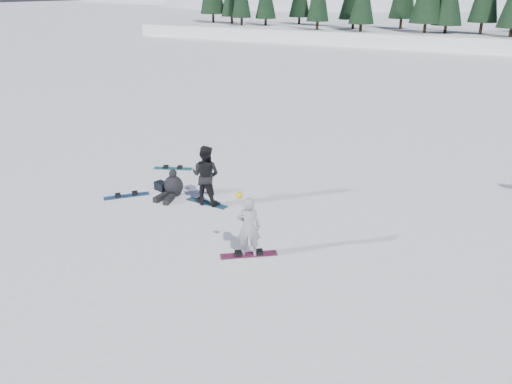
# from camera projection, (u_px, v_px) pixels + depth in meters

# --- Properties ---
(ground) EXTENTS (420.00, 420.00, 0.00)m
(ground) POSITION_uv_depth(u_px,v_px,m) (260.00, 234.00, 14.28)
(ground) COLOR white
(ground) RESTS_ON ground
(alpine_backdrop) EXTENTS (412.50, 227.00, 53.20)m
(alpine_backdrop) POSITION_uv_depth(u_px,v_px,m) (479.00, 49.00, 178.58)
(alpine_backdrop) COLOR white
(alpine_backdrop) RESTS_ON ground
(snowboarder_woman) EXTENTS (0.72, 0.62, 1.81)m
(snowboarder_woman) POSITION_uv_depth(u_px,v_px,m) (249.00, 227.00, 12.81)
(snowboarder_woman) COLOR #949599
(snowboarder_woman) RESTS_ON ground
(snowboarder_man) EXTENTS (1.03, 0.84, 1.97)m
(snowboarder_man) POSITION_uv_depth(u_px,v_px,m) (206.00, 175.00, 15.90)
(snowboarder_man) COLOR black
(snowboarder_man) RESTS_ON ground
(seated_rider) EXTENTS (0.75, 1.16, 0.94)m
(seated_rider) POSITION_uv_depth(u_px,v_px,m) (173.00, 186.00, 16.69)
(seated_rider) COLOR black
(seated_rider) RESTS_ON ground
(gear_bag) EXTENTS (0.51, 0.40, 0.30)m
(gear_bag) POSITION_uv_depth(u_px,v_px,m) (161.00, 186.00, 17.30)
(gear_bag) COLOR black
(gear_bag) RESTS_ON ground
(snowboard_woman) EXTENTS (1.37, 1.12, 0.03)m
(snowboard_woman) POSITION_uv_depth(u_px,v_px,m) (249.00, 255.00, 13.13)
(snowboard_woman) COLOR #8F1F4F
(snowboard_woman) RESTS_ON ground
(snowboard_man) EXTENTS (1.51, 0.36, 0.03)m
(snowboard_man) POSITION_uv_depth(u_px,v_px,m) (207.00, 203.00, 16.27)
(snowboard_man) COLOR #155977
(snowboard_man) RESTS_ON ground
(snowboard_loose_a) EXTENTS (1.21, 1.30, 0.03)m
(snowboard_loose_a) POSITION_uv_depth(u_px,v_px,m) (127.00, 196.00, 16.82)
(snowboard_loose_a) COLOR #1A4F94
(snowboard_loose_a) RESTS_ON ground
(snowboard_loose_c) EXTENTS (1.49, 0.85, 0.03)m
(snowboard_loose_c) POSITION_uv_depth(u_px,v_px,m) (173.00, 169.00, 19.36)
(snowboard_loose_c) COLOR teal
(snowboard_loose_c) RESTS_ON ground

